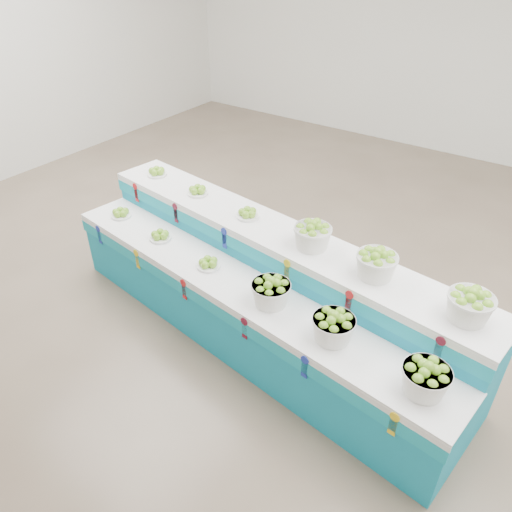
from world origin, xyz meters
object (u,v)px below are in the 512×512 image
object	(u,v)px
basket_lower_left	(271,292)
basket_upper_right	(470,305)
plate_upper_mid	(197,190)
display_stand	(256,289)

from	to	relation	value
basket_lower_left	basket_upper_right	bearing A→B (deg)	13.32
basket_lower_left	plate_upper_mid	size ratio (longest dim) A/B	1.51
basket_upper_right	basket_lower_left	bearing A→B (deg)	-166.68
plate_upper_mid	basket_upper_right	size ratio (longest dim) A/B	0.66
display_stand	plate_upper_mid	distance (m)	1.21
display_stand	basket_lower_left	distance (m)	0.58
plate_upper_mid	basket_lower_left	bearing A→B (deg)	-27.31
basket_lower_left	plate_upper_mid	bearing A→B (deg)	152.69
basket_lower_left	display_stand	bearing A→B (deg)	139.69
basket_upper_right	plate_upper_mid	bearing A→B (deg)	172.28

